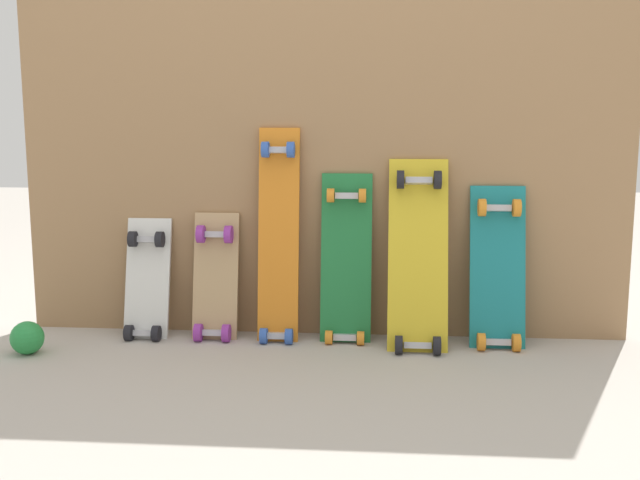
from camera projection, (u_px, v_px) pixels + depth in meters
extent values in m
plane|color=#B2AAA0|center=(321.00, 337.00, 3.15)|extent=(12.00, 12.00, 0.00)
cube|color=#99724C|center=(323.00, 146.00, 3.09)|extent=(2.45, 0.04, 1.54)
cube|color=silver|center=(148.00, 286.00, 3.14)|extent=(0.18, 0.15, 0.54)
cube|color=#B7B7BF|center=(144.00, 333.00, 3.10)|extent=(0.08, 0.04, 0.03)
cube|color=#B7B7BF|center=(148.00, 240.00, 3.14)|extent=(0.08, 0.04, 0.03)
cylinder|color=black|center=(129.00, 333.00, 3.09)|extent=(0.03, 0.06, 0.06)
cylinder|color=black|center=(156.00, 333.00, 3.08)|extent=(0.03, 0.06, 0.06)
cylinder|color=black|center=(133.00, 239.00, 3.12)|extent=(0.03, 0.06, 0.06)
cylinder|color=black|center=(160.00, 239.00, 3.11)|extent=(0.03, 0.06, 0.06)
cube|color=tan|center=(216.00, 283.00, 3.13)|extent=(0.18, 0.14, 0.56)
cube|color=#B7B7BF|center=(213.00, 333.00, 3.09)|extent=(0.08, 0.04, 0.03)
cube|color=#B7B7BF|center=(216.00, 235.00, 3.11)|extent=(0.08, 0.04, 0.03)
cylinder|color=purple|center=(198.00, 333.00, 3.08)|extent=(0.03, 0.07, 0.07)
cylinder|color=purple|center=(226.00, 333.00, 3.07)|extent=(0.03, 0.07, 0.07)
cylinder|color=purple|center=(201.00, 234.00, 3.10)|extent=(0.03, 0.07, 0.07)
cylinder|color=purple|center=(229.00, 234.00, 3.09)|extent=(0.03, 0.07, 0.07)
cube|color=orange|center=(279.00, 243.00, 3.08)|extent=(0.16, 0.14, 0.91)
cube|color=#B7B7BF|center=(277.00, 336.00, 3.06)|extent=(0.07, 0.04, 0.03)
cube|color=#B7B7BF|center=(279.00, 150.00, 3.04)|extent=(0.07, 0.04, 0.03)
cylinder|color=#3359B2|center=(264.00, 336.00, 3.05)|extent=(0.03, 0.06, 0.06)
cylinder|color=#3359B2|center=(289.00, 337.00, 3.04)|extent=(0.03, 0.06, 0.06)
cylinder|color=#3359B2|center=(265.00, 150.00, 3.03)|extent=(0.03, 0.06, 0.06)
cylinder|color=#3359B2|center=(291.00, 150.00, 3.02)|extent=(0.03, 0.06, 0.06)
cube|color=#1E7238|center=(346.00, 266.00, 3.08)|extent=(0.20, 0.13, 0.73)
cube|color=#B7B7BF|center=(345.00, 337.00, 3.05)|extent=(0.09, 0.04, 0.03)
cube|color=#B7B7BF|center=(347.00, 196.00, 3.05)|extent=(0.09, 0.04, 0.03)
cylinder|color=orange|center=(329.00, 337.00, 3.04)|extent=(0.03, 0.05, 0.05)
cylinder|color=orange|center=(361.00, 338.00, 3.03)|extent=(0.03, 0.05, 0.05)
cylinder|color=orange|center=(331.00, 195.00, 3.04)|extent=(0.03, 0.05, 0.05)
cylinder|color=orange|center=(362.00, 196.00, 3.03)|extent=(0.03, 0.05, 0.05)
cube|color=gold|center=(418.00, 262.00, 2.99)|extent=(0.23, 0.25, 0.79)
cube|color=#B7B7BF|center=(418.00, 345.00, 2.93)|extent=(0.10, 0.04, 0.03)
cube|color=#B7B7BF|center=(419.00, 181.00, 3.01)|extent=(0.10, 0.04, 0.03)
cylinder|color=black|center=(399.00, 345.00, 2.92)|extent=(0.03, 0.07, 0.07)
cylinder|color=black|center=(437.00, 346.00, 2.90)|extent=(0.03, 0.07, 0.07)
cylinder|color=black|center=(400.00, 180.00, 2.99)|extent=(0.03, 0.07, 0.07)
cylinder|color=black|center=(438.00, 180.00, 2.98)|extent=(0.03, 0.07, 0.07)
cube|color=#197A7F|center=(497.00, 275.00, 3.01)|extent=(0.21, 0.17, 0.69)
cube|color=#B7B7BF|center=(498.00, 342.00, 2.97)|extent=(0.10, 0.04, 0.03)
cube|color=#B7B7BF|center=(499.00, 208.00, 3.00)|extent=(0.10, 0.04, 0.03)
cylinder|color=orange|center=(481.00, 342.00, 2.96)|extent=(0.03, 0.07, 0.07)
cylinder|color=orange|center=(516.00, 343.00, 2.95)|extent=(0.03, 0.07, 0.07)
cylinder|color=orange|center=(482.00, 208.00, 2.99)|extent=(0.03, 0.07, 0.07)
cylinder|color=orange|center=(517.00, 208.00, 2.98)|extent=(0.03, 0.07, 0.07)
sphere|color=#268C3F|center=(27.00, 338.00, 2.91)|extent=(0.13, 0.13, 0.13)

